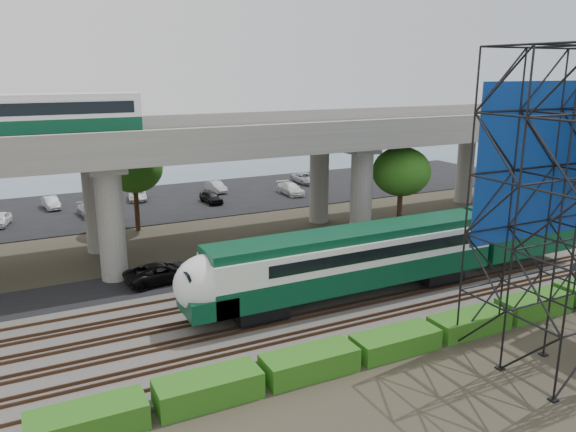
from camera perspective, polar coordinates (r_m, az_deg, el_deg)
ground at (r=32.71m, az=4.78°, el=-10.68°), size 140.00×140.00×0.00m
ballast_bed at (r=34.24m, az=3.03°, el=-9.26°), size 90.00×12.00×0.20m
service_road at (r=41.32m, az=-2.81°, el=-5.06°), size 90.00×5.00×0.08m
parking_lot at (r=62.73m, az=-11.52°, el=1.54°), size 90.00×18.00×0.08m
harbor_water at (r=83.80m, az=-15.52°, el=4.55°), size 140.00×40.00×0.03m
rail_tracks at (r=34.16m, az=3.03°, el=-8.99°), size 90.00×9.52×0.16m
commuter_train at (r=35.67m, az=9.72°, el=-3.67°), size 29.30×3.06×4.30m
overpass at (r=44.05m, az=-7.00°, el=7.05°), size 80.00×12.00×12.40m
hedge_strip at (r=29.82m, az=10.88°, el=-12.35°), size 34.60×1.80×1.20m
trees at (r=43.55m, az=-11.57°, el=3.24°), size 40.94×16.94×7.69m
suv at (r=38.84m, az=-12.75°, el=-5.61°), size 5.09×2.83×1.35m
parked_cars at (r=62.74m, az=-9.54°, el=2.25°), size 36.55×9.55×1.31m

